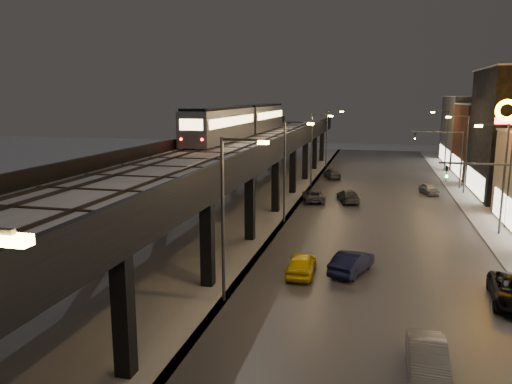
# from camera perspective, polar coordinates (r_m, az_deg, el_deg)

# --- Properties ---
(road_surface) EXTENTS (17.00, 120.00, 0.06)m
(road_surface) POSITION_cam_1_polar(r_m,az_deg,el_deg) (47.90, 13.82, -2.79)
(road_surface) COLOR #46474D
(road_surface) RESTS_ON ground
(sidewalk_right) EXTENTS (4.00, 120.00, 0.14)m
(sidewalk_right) POSITION_cam_1_polar(r_m,az_deg,el_deg) (48.99, 25.60, -3.21)
(sidewalk_right) COLOR #9FA1A8
(sidewalk_right) RESTS_ON ground
(under_viaduct_pavement) EXTENTS (11.00, 120.00, 0.06)m
(under_viaduct_pavement) POSITION_cam_1_polar(r_m,az_deg,el_deg) (49.66, -1.95, -1.99)
(under_viaduct_pavement) COLOR #9FA1A8
(under_viaduct_pavement) RESTS_ON ground
(elevated_viaduct) EXTENTS (9.00, 100.00, 6.30)m
(elevated_viaduct) POSITION_cam_1_polar(r_m,az_deg,el_deg) (45.72, -3.07, 3.99)
(elevated_viaduct) COLOR black
(elevated_viaduct) RESTS_ON ground
(viaduct_trackbed) EXTENTS (8.40, 100.00, 0.32)m
(viaduct_trackbed) POSITION_cam_1_polar(r_m,az_deg,el_deg) (45.76, -3.04, 4.97)
(viaduct_trackbed) COLOR #B2B7C1
(viaduct_trackbed) RESTS_ON elevated_viaduct
(viaduct_parapet_streetside) EXTENTS (0.30, 100.00, 1.10)m
(viaduct_parapet_streetside) POSITION_cam_1_polar(r_m,az_deg,el_deg) (44.68, 2.35, 5.43)
(viaduct_parapet_streetside) COLOR black
(viaduct_parapet_streetside) RESTS_ON elevated_viaduct
(viaduct_parapet_far) EXTENTS (0.30, 100.00, 1.10)m
(viaduct_parapet_far) POSITION_cam_1_polar(r_m,az_deg,el_deg) (47.17, -8.12, 5.62)
(viaduct_parapet_far) COLOR black
(viaduct_parapet_far) RESTS_ON elevated_viaduct
(building_e) EXTENTS (12.20, 12.20, 10.16)m
(building_e) POSITION_cam_1_polar(r_m,az_deg,el_deg) (75.75, 26.66, 5.17)
(building_e) COLOR #4A2219
(building_e) RESTS_ON ground
(building_f) EXTENTS (12.20, 16.20, 11.16)m
(building_f) POSITION_cam_1_polar(r_m,az_deg,el_deg) (89.38, 24.74, 6.34)
(building_f) COLOR #444446
(building_f) RESTS_ON ground
(streetlight_left_1) EXTENTS (2.57, 0.28, 9.00)m
(streetlight_left_1) POSITION_cam_1_polar(r_m,az_deg,el_deg) (26.39, -3.26, -1.92)
(streetlight_left_1) COLOR #38383A
(streetlight_left_1) RESTS_ON ground
(streetlight_left_2) EXTENTS (2.57, 0.28, 9.00)m
(streetlight_left_2) POSITION_cam_1_polar(r_m,az_deg,el_deg) (43.66, 3.65, 3.16)
(streetlight_left_2) COLOR #38383A
(streetlight_left_2) RESTS_ON ground
(streetlight_right_2) EXTENTS (2.56, 0.28, 9.00)m
(streetlight_right_2) POSITION_cam_1_polar(r_m,az_deg,el_deg) (44.06, 26.20, 2.13)
(streetlight_right_2) COLOR #38383A
(streetlight_right_2) RESTS_ON ground
(streetlight_left_3) EXTENTS (2.57, 0.28, 9.00)m
(streetlight_left_3) POSITION_cam_1_polar(r_m,az_deg,el_deg) (61.35, 6.63, 5.32)
(streetlight_left_3) COLOR #38383A
(streetlight_left_3) RESTS_ON ground
(streetlight_right_3) EXTENTS (2.56, 0.28, 9.00)m
(streetlight_right_3) POSITION_cam_1_polar(r_m,az_deg,el_deg) (61.64, 22.70, 4.58)
(streetlight_right_3) COLOR #38383A
(streetlight_right_3) RESTS_ON ground
(streetlight_left_4) EXTENTS (2.57, 0.28, 9.00)m
(streetlight_left_4) POSITION_cam_1_polar(r_m,az_deg,el_deg) (79.19, 8.28, 6.51)
(streetlight_left_4) COLOR #38383A
(streetlight_left_4) RESTS_ON ground
(streetlight_right_4) EXTENTS (2.56, 0.28, 9.00)m
(streetlight_right_4) POSITION_cam_1_polar(r_m,az_deg,el_deg) (79.40, 20.76, 5.94)
(streetlight_right_4) COLOR #38383A
(streetlight_right_4) RESTS_ON ground
(traffic_light_rig_b) EXTENTS (6.10, 0.34, 7.00)m
(traffic_light_rig_b) POSITION_cam_1_polar(r_m,az_deg,el_deg) (64.53, 21.47, 4.26)
(traffic_light_rig_b) COLOR #38383A
(traffic_light_rig_b) RESTS_ON ground
(subway_train) EXTENTS (2.87, 34.85, 3.43)m
(subway_train) POSITION_cam_1_polar(r_m,az_deg,el_deg) (59.99, -1.40, 8.23)
(subway_train) COLOR gray
(subway_train) RESTS_ON viaduct_trackbed
(car_taxi) EXTENTS (1.81, 4.23, 1.42)m
(car_taxi) POSITION_cam_1_polar(r_m,az_deg,el_deg) (31.71, 5.22, -8.25)
(car_taxi) COLOR #E9C303
(car_taxi) RESTS_ON ground
(car_near_white) EXTENTS (2.83, 4.56, 1.42)m
(car_near_white) POSITION_cam_1_polar(r_m,az_deg,el_deg) (32.41, 10.89, -7.98)
(car_near_white) COLOR black
(car_near_white) RESTS_ON ground
(car_mid_silver) EXTENTS (3.09, 4.89, 1.26)m
(car_mid_silver) POSITION_cam_1_polar(r_m,az_deg,el_deg) (53.59, 6.56, -0.45)
(car_mid_silver) COLOR #525863
(car_mid_silver) RESTS_ON ground
(car_mid_dark) EXTENTS (2.95, 4.91, 1.33)m
(car_mid_dark) POSITION_cam_1_polar(r_m,az_deg,el_deg) (53.71, 10.49, -0.50)
(car_mid_dark) COLOR #424243
(car_mid_dark) RESTS_ON ground
(car_far_white) EXTENTS (2.94, 4.55, 1.44)m
(car_far_white) POSITION_cam_1_polar(r_m,az_deg,el_deg) (68.95, 8.71, 2.09)
(car_far_white) COLOR #4C4E52
(car_far_white) RESTS_ON ground
(car_onc_silver) EXTENTS (1.52, 4.30, 1.41)m
(car_onc_silver) POSITION_cam_1_polar(r_m,az_deg,el_deg) (22.01, 18.99, -17.86)
(car_onc_silver) COLOR slate
(car_onc_silver) RESTS_ON ground
(car_onc_red) EXTENTS (2.43, 3.92, 1.24)m
(car_onc_red) POSITION_cam_1_polar(r_m,az_deg,el_deg) (60.45, 19.19, 0.29)
(car_onc_red) COLOR gray
(car_onc_red) RESTS_ON ground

